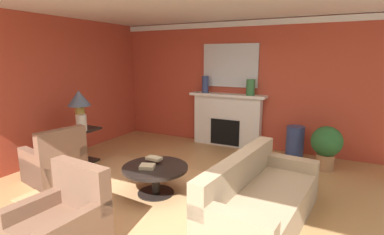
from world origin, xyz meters
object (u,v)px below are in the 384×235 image
at_px(vase_on_side_table, 81,123).
at_px(table_lamp, 79,102).
at_px(armchair_facing_fireplace, 62,229).
at_px(coffee_table, 155,174).
at_px(vase_mantel_left, 205,84).
at_px(vase_tall_corner, 295,143).
at_px(mantel_mirror, 230,65).
at_px(vase_mantel_right, 251,87).
at_px(fireplace, 227,121).
at_px(armchair_near_window, 55,164).
at_px(potted_plant, 326,144).
at_px(side_table, 82,143).
at_px(sofa, 260,202).

bearing_deg(vase_on_side_table, table_lamp, 141.34).
height_order(armchair_facing_fireplace, coffee_table, armchair_facing_fireplace).
xyz_separation_m(vase_mantel_left, vase_tall_corner, (2.15, -0.25, -1.09)).
height_order(mantel_mirror, vase_mantel_right, mantel_mirror).
bearing_deg(vase_on_side_table, fireplace, 51.72).
bearing_deg(fireplace, vase_mantel_left, -174.84).
xyz_separation_m(armchair_near_window, table_lamp, (-0.30, 0.87, 0.92)).
relative_size(armchair_near_window, vase_mantel_right, 2.68).
relative_size(armchair_facing_fireplace, potted_plant, 1.14).
height_order(mantel_mirror, vase_mantel_left, mantel_mirror).
bearing_deg(vase_mantel_right, side_table, -138.81).
xyz_separation_m(vase_mantel_left, vase_mantel_right, (1.10, 0.00, -0.02)).
relative_size(sofa, vase_on_side_table, 7.09).
xyz_separation_m(side_table, vase_on_side_table, (0.15, -0.12, 0.45)).
bearing_deg(table_lamp, armchair_near_window, -71.28).
distance_m(mantel_mirror, armchair_near_window, 4.18).
height_order(fireplace, vase_mantel_left, vase_mantel_left).
distance_m(fireplace, table_lamp, 3.29).
height_order(table_lamp, vase_mantel_right, vase_mantel_right).
bearing_deg(vase_tall_corner, coffee_table, -122.07).
height_order(armchair_near_window, vase_tall_corner, armchair_near_window).
bearing_deg(vase_tall_corner, potted_plant, -28.83).
bearing_deg(side_table, table_lamp, -90.00).
relative_size(vase_on_side_table, vase_mantel_left, 0.78).
height_order(coffee_table, potted_plant, potted_plant).
distance_m(fireplace, coffee_table, 2.94).
height_order(mantel_mirror, table_lamp, mantel_mirror).
bearing_deg(armchair_facing_fireplace, sofa, 42.57).
bearing_deg(armchair_facing_fireplace, vase_mantel_left, 95.34).
xyz_separation_m(mantel_mirror, vase_tall_corner, (1.60, -0.42, -1.53)).
xyz_separation_m(side_table, vase_tall_corner, (3.74, 2.11, -0.05)).
bearing_deg(armchair_facing_fireplace, fireplace, 88.41).
bearing_deg(coffee_table, armchair_near_window, -168.95).
bearing_deg(vase_tall_corner, table_lamp, -150.58).
bearing_deg(armchair_near_window, sofa, 4.56).
bearing_deg(armchair_facing_fireplace, armchair_near_window, 143.13).
bearing_deg(coffee_table, sofa, -2.73).
height_order(armchair_facing_fireplace, vase_on_side_table, vase_on_side_table).
xyz_separation_m(armchair_near_window, vase_tall_corner, (3.45, 2.98, 0.04)).
height_order(sofa, vase_on_side_table, vase_on_side_table).
relative_size(armchair_near_window, table_lamp, 1.27).
bearing_deg(sofa, vase_mantel_left, 125.74).
bearing_deg(mantel_mirror, fireplace, -90.00).
height_order(fireplace, vase_mantel_right, vase_mantel_right).
xyz_separation_m(side_table, vase_mantel_left, (1.60, 2.36, 1.04)).
distance_m(fireplace, side_table, 3.23).
bearing_deg(coffee_table, table_lamp, 166.04).
height_order(mantel_mirror, armchair_near_window, mantel_mirror).
distance_m(coffee_table, vase_mantel_left, 3.12).
height_order(coffee_table, vase_mantel_left, vase_mantel_left).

